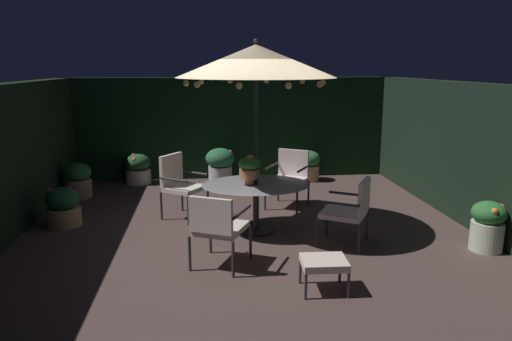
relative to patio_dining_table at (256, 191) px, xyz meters
name	(u,v)px	position (x,y,z in m)	size (l,w,h in m)	color
ground_plane	(249,234)	(-0.12, -0.11, -0.61)	(7.22, 7.74, 0.02)	#503C39
hedge_backdrop_rear	(233,128)	(-0.12, 3.60, 0.48)	(7.22, 0.30, 2.16)	black
hedge_backdrop_right	(478,156)	(3.34, -0.11, 0.48)	(0.30, 7.74, 2.16)	black
patio_dining_table	(256,191)	(0.00, 0.00, 0.00)	(1.59, 1.28, 0.73)	#2D2931
patio_umbrella	(256,61)	(0.00, 0.00, 1.86)	(2.24, 2.24, 2.77)	#2A2F2E
centerpiece_planter	(250,168)	(-0.10, -0.06, 0.37)	(0.33, 0.33, 0.44)	#AF5E45
patio_chair_north	(179,181)	(-1.16, 0.80, -0.01)	(0.78, 0.78, 1.02)	#322E2B
patio_chair_northeast	(217,224)	(-0.60, -1.27, -0.05)	(0.80, 0.81, 0.93)	#322F2E
patio_chair_east	(351,208)	(1.21, -0.71, -0.07)	(0.80, 0.78, 0.93)	#2A2D34
patio_chair_southeast	(290,174)	(0.72, 1.21, -0.04)	(0.84, 0.85, 0.97)	#303033
ottoman_footrest	(324,264)	(0.53, -2.00, -0.29)	(0.50, 0.43, 0.37)	#312E35
potted_plant_front_corner	(308,165)	(1.45, 3.04, -0.27)	(0.51, 0.51, 0.64)	tan
potted_plant_right_near	(488,225)	(2.97, -1.09, -0.25)	(0.44, 0.44, 0.67)	beige
potted_plant_back_center	(63,206)	(-2.91, 0.55, -0.30)	(0.52, 0.52, 0.60)	tan
potted_plant_left_far	(220,164)	(-0.43, 2.97, -0.20)	(0.60, 0.60, 0.74)	silver
potted_plant_back_right	(138,169)	(-2.13, 3.16, -0.29)	(0.52, 0.52, 0.62)	beige
potted_plant_back_left	(78,180)	(-3.09, 2.17, -0.28)	(0.48, 0.48, 0.65)	#8B7551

